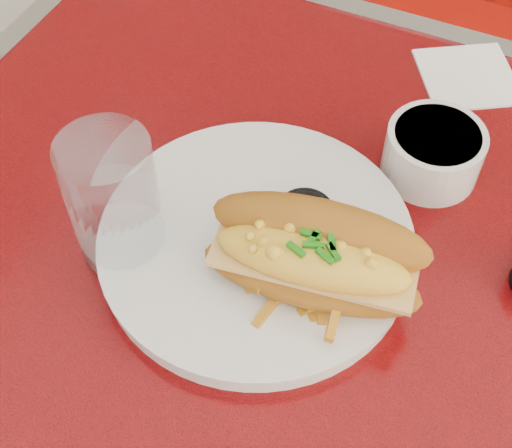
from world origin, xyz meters
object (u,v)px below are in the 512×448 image
at_px(mac_hoagie, 315,255).
at_px(sauce_cup_left, 305,217).
at_px(diner_table, 423,408).
at_px(booth_bench_far, 510,126).
at_px(dinner_plate, 256,242).
at_px(fork, 338,244).
at_px(gravy_ramekin, 433,152).
at_px(water_tumbler, 115,203).

relative_size(mac_hoagie, sauce_cup_left, 2.91).
height_order(mac_hoagie, sauce_cup_left, mac_hoagie).
relative_size(diner_table, booth_bench_far, 1.03).
bearing_deg(mac_hoagie, sauce_cup_left, 109.25).
distance_m(dinner_plate, fork, 0.08).
bearing_deg(dinner_plate, sauce_cup_left, 55.22).
relative_size(booth_bench_far, dinner_plate, 3.98).
relative_size(diner_table, gravy_ramekin, 9.94).
xyz_separation_m(booth_bench_far, fork, (-0.13, -0.78, 0.50)).
bearing_deg(fork, dinner_plate, 107.82).
bearing_deg(water_tumbler, mac_hoagie, 10.12).
bearing_deg(gravy_ramekin, booth_bench_far, 82.97).
bearing_deg(water_tumbler, booth_bench_far, 70.04).
bearing_deg(mac_hoagie, water_tumbler, -178.28).
xyz_separation_m(booth_bench_far, dinner_plate, (-0.20, -0.80, 0.49)).
relative_size(dinner_plate, fork, 2.06).
relative_size(booth_bench_far, water_tumbler, 8.57).
distance_m(diner_table, booth_bench_far, 0.87).
height_order(diner_table, fork, fork).
bearing_deg(gravy_ramekin, sauce_cup_left, -126.48).
bearing_deg(water_tumbler, gravy_ramekin, 43.00).
relative_size(mac_hoagie, fork, 1.39).
xyz_separation_m(booth_bench_far, mac_hoagie, (-0.13, -0.82, 0.54)).
height_order(sauce_cup_left, water_tumbler, water_tumbler).
bearing_deg(mac_hoagie, fork, 72.19).
relative_size(fork, water_tumbler, 1.05).
bearing_deg(mac_hoagie, dinner_plate, 154.36).
xyz_separation_m(diner_table, fork, (-0.13, 0.03, 0.18)).
distance_m(mac_hoagie, water_tumbler, 0.18).
relative_size(dinner_plate, mac_hoagie, 1.48).
distance_m(dinner_plate, gravy_ramekin, 0.20).
height_order(fork, sauce_cup_left, sauce_cup_left).
bearing_deg(sauce_cup_left, booth_bench_far, 77.55).
bearing_deg(booth_bench_far, dinner_plate, -103.88).
distance_m(mac_hoagie, gravy_ramekin, 0.19).
bearing_deg(sauce_cup_left, dinner_plate, -124.78).
xyz_separation_m(gravy_ramekin, sauce_cup_left, (-0.09, -0.12, -0.01)).
distance_m(diner_table, sauce_cup_left, 0.25).
bearing_deg(diner_table, booth_bench_far, 90.00).
bearing_deg(water_tumbler, sauce_cup_left, 33.90).
xyz_separation_m(mac_hoagie, sauce_cup_left, (-0.03, 0.06, -0.04)).
xyz_separation_m(mac_hoagie, fork, (0.01, 0.04, -0.04)).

